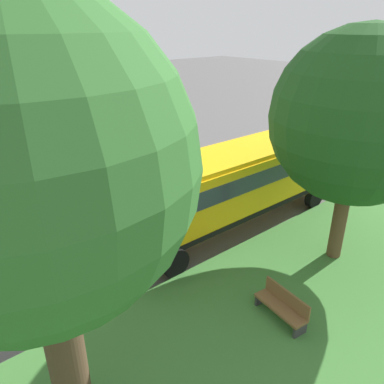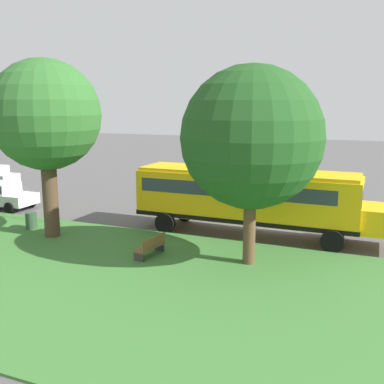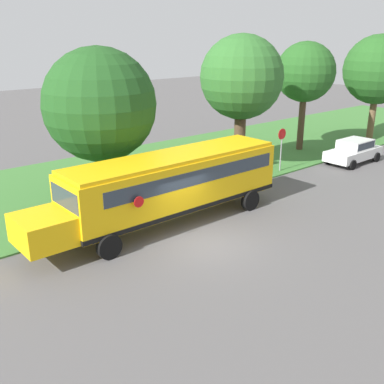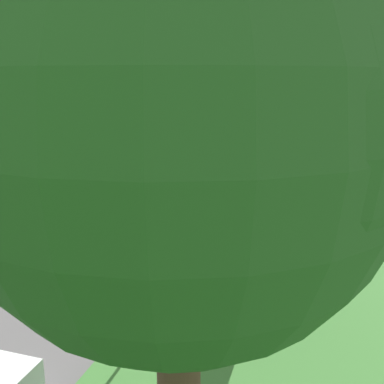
% 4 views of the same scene
% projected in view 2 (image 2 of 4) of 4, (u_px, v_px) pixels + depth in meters
% --- Properties ---
extents(ground_plane, '(120.00, 120.00, 0.00)m').
position_uv_depth(ground_plane, '(268.00, 223.00, 23.97)').
color(ground_plane, '#565454').
extents(grass_verge, '(12.00, 80.00, 0.08)m').
position_uv_depth(grass_verge, '(198.00, 293.00, 14.91)').
color(grass_verge, '#3D7533').
rests_on(grass_verge, ground).
extents(school_bus, '(2.84, 12.42, 3.16)m').
position_uv_depth(school_bus, '(251.00, 196.00, 21.33)').
color(school_bus, yellow).
rests_on(school_bus, ground).
extents(car_white_nearest, '(2.02, 4.40, 1.56)m').
position_uv_depth(car_white_nearest, '(0.00, 194.00, 27.25)').
color(car_white_nearest, silver).
rests_on(car_white_nearest, ground).
extents(oak_tree_beside_bus, '(5.39, 5.39, 7.70)m').
position_uv_depth(oak_tree_beside_bus, '(254.00, 140.00, 16.62)').
color(oak_tree_beside_bus, brown).
rests_on(oak_tree_beside_bus, ground).
extents(oak_tree_roadside_mid, '(5.01, 5.01, 8.25)m').
position_uv_depth(oak_tree_roadside_mid, '(43.00, 116.00, 20.06)').
color(oak_tree_roadside_mid, '#4C3826').
rests_on(oak_tree_roadside_mid, ground).
extents(stop_sign, '(0.08, 0.68, 2.74)m').
position_uv_depth(stop_sign, '(51.00, 192.00, 23.41)').
color(stop_sign, gray).
rests_on(stop_sign, ground).
extents(park_bench, '(1.65, 0.69, 0.92)m').
position_uv_depth(park_bench, '(151.00, 247.00, 18.39)').
color(park_bench, brown).
rests_on(park_bench, ground).
extents(trash_bin, '(0.56, 0.56, 0.90)m').
position_uv_depth(trash_bin, '(31.00, 221.00, 22.45)').
color(trash_bin, '#2D4C33').
rests_on(trash_bin, ground).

